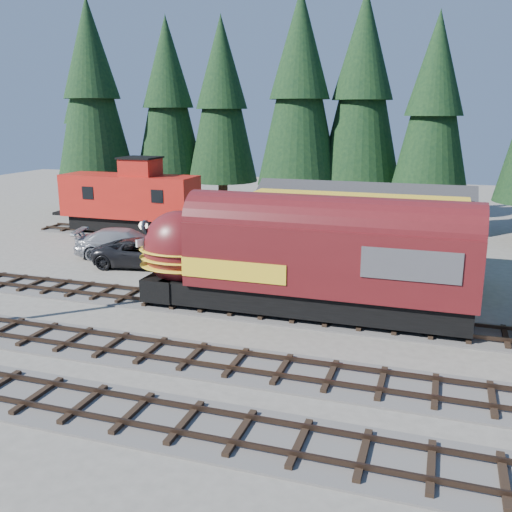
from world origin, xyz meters
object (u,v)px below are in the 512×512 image
(caboose, at_px, (130,199))
(pickup_truck_b, at_px, (126,243))
(pickup_truck_a, at_px, (144,253))
(locomotive, at_px, (291,263))
(depot, at_px, (354,230))

(caboose, distance_m, pickup_truck_b, 7.78)
(pickup_truck_a, height_order, pickup_truck_b, pickup_truck_b)
(pickup_truck_b, bearing_deg, caboose, 12.50)
(locomotive, height_order, pickup_truck_a, locomotive)
(caboose, height_order, pickup_truck_a, caboose)
(locomotive, height_order, pickup_truck_b, locomotive)
(pickup_truck_a, bearing_deg, depot, -95.30)
(pickup_truck_a, bearing_deg, caboose, 25.52)
(locomotive, bearing_deg, depot, 74.02)
(depot, xyz_separation_m, locomotive, (-1.86, -6.50, -0.41))
(pickup_truck_b, bearing_deg, depot, -107.80)
(depot, relative_size, pickup_truck_a, 2.06)
(depot, relative_size, locomotive, 0.80)
(depot, xyz_separation_m, pickup_truck_b, (-15.01, 0.77, -2.01))
(depot, height_order, caboose, caboose)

